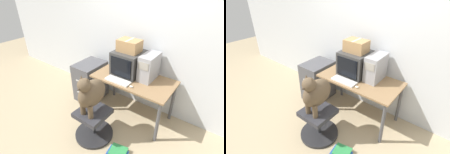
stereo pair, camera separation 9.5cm
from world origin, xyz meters
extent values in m
plane|color=tan|center=(0.00, 0.00, 0.00)|extent=(12.00, 12.00, 0.00)
cube|color=silver|center=(0.00, 0.76, 1.30)|extent=(8.00, 0.05, 2.60)
cube|color=olive|center=(0.00, 0.35, 0.73)|extent=(1.29, 0.70, 0.03)
cylinder|color=#4C4C51|center=(-0.60, 0.05, 0.36)|extent=(0.05, 0.05, 0.72)
cylinder|color=#4C4C51|center=(0.60, 0.05, 0.36)|extent=(0.05, 0.05, 0.72)
cylinder|color=#4C4C51|center=(-0.60, 0.65, 0.36)|extent=(0.05, 0.05, 0.72)
cylinder|color=#4C4C51|center=(0.60, 0.65, 0.36)|extent=(0.05, 0.05, 0.72)
cube|color=#383838|center=(-0.17, 0.45, 0.95)|extent=(0.45, 0.46, 0.39)
cube|color=black|center=(-0.17, 0.21, 0.95)|extent=(0.37, 0.01, 0.31)
cube|color=#99999E|center=(0.18, 0.48, 0.96)|extent=(0.21, 0.41, 0.41)
cube|color=#9E998E|center=(0.18, 0.28, 1.05)|extent=(0.16, 0.01, 0.12)
cube|color=silver|center=(-0.15, 0.12, 0.76)|extent=(0.41, 0.16, 0.02)
cube|color=silver|center=(-0.15, 0.12, 0.78)|extent=(0.38, 0.13, 0.00)
ellipsoid|color=beige|center=(0.11, 0.10, 0.76)|extent=(0.06, 0.04, 0.03)
cylinder|color=#262628|center=(-0.22, -0.41, 0.02)|extent=(0.59, 0.59, 0.04)
cylinder|color=#262628|center=(-0.22, -0.41, 0.22)|extent=(0.05, 0.05, 0.37)
cube|color=#2D2D33|center=(-0.22, -0.41, 0.44)|extent=(0.43, 0.45, 0.07)
ellipsoid|color=brown|center=(-0.22, -0.40, 0.79)|extent=(0.26, 0.48, 0.38)
cylinder|color=brown|center=(-0.29, -0.53, 0.58)|extent=(0.07, 0.07, 0.21)
cylinder|color=brown|center=(-0.15, -0.53, 0.58)|extent=(0.07, 0.07, 0.21)
sphere|color=brown|center=(-0.22, -0.53, 0.98)|extent=(0.18, 0.18, 0.18)
cone|color=#3E3123|center=(-0.22, -0.61, 0.97)|extent=(0.08, 0.09, 0.08)
cone|color=brown|center=(-0.27, -0.52, 1.06)|extent=(0.06, 0.06, 0.08)
cone|color=brown|center=(-0.17, -0.52, 1.06)|extent=(0.06, 0.06, 0.08)
torus|color=red|center=(-0.22, -0.51, 0.92)|extent=(0.13, 0.13, 0.02)
cube|color=#4C4C51|center=(-0.95, 0.32, 0.38)|extent=(0.44, 0.59, 0.76)
cube|color=beige|center=(-0.95, 0.02, 0.51)|extent=(0.15, 0.01, 0.02)
cube|color=beige|center=(-0.95, 0.02, 0.25)|extent=(0.15, 0.01, 0.02)
cube|color=#A87F51|center=(-0.17, 0.45, 1.24)|extent=(0.35, 0.26, 0.19)
cube|color=beige|center=(-0.17, 0.45, 1.33)|extent=(0.04, 0.25, 0.00)
cube|color=#2D8C47|center=(0.31, -0.48, 0.03)|extent=(0.22, 0.19, 0.02)
cube|color=#1E4C9E|center=(0.29, -0.51, 0.05)|extent=(0.30, 0.23, 0.02)
cube|color=#2D8C47|center=(0.29, -0.48, 0.07)|extent=(0.27, 0.24, 0.02)
camera|label=1|loc=(1.17, -1.81, 2.17)|focal=28.00mm
camera|label=2|loc=(1.24, -1.75, 2.17)|focal=28.00mm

